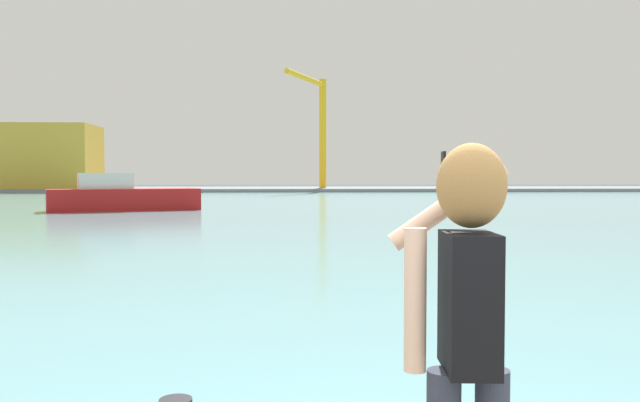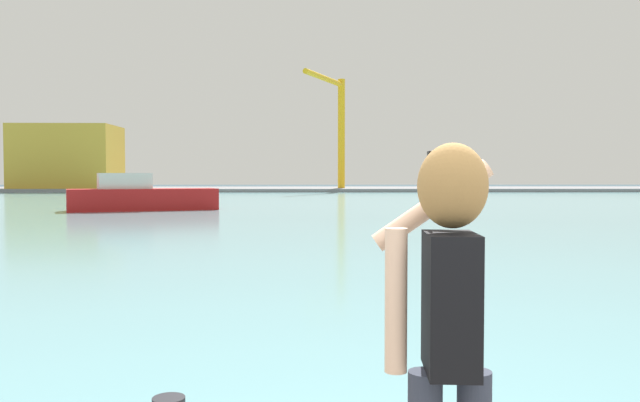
{
  "view_description": "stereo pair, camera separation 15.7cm",
  "coord_description": "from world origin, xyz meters",
  "px_view_note": "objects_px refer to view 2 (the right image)",
  "views": [
    {
      "loc": [
        -0.89,
        -1.91,
        2.12
      ],
      "look_at": [
        -0.61,
        3.19,
        1.93
      ],
      "focal_mm": 36.0,
      "sensor_mm": 36.0,
      "label": 1
    },
    {
      "loc": [
        -0.74,
        -1.92,
        2.12
      ],
      "look_at": [
        -0.61,
        3.19,
        1.93
      ],
      "focal_mm": 36.0,
      "sensor_mm": 36.0,
      "label": 2
    }
  ],
  "objects_px": {
    "boat_moored": "(141,197)",
    "port_crane": "(337,118)",
    "warehouse_left": "(68,157)",
    "person_photographer": "(448,311)"
  },
  "relations": [
    {
      "from": "warehouse_left",
      "to": "port_crane",
      "type": "distance_m",
      "value": 37.62
    },
    {
      "from": "boat_moored",
      "to": "port_crane",
      "type": "distance_m",
      "value": 52.03
    },
    {
      "from": "person_photographer",
      "to": "port_crane",
      "type": "relative_size",
      "value": 0.11
    },
    {
      "from": "person_photographer",
      "to": "warehouse_left",
      "type": "height_order",
      "value": "warehouse_left"
    },
    {
      "from": "boat_moored",
      "to": "port_crane",
      "type": "xyz_separation_m",
      "value": [
        14.69,
        49.05,
        9.27
      ]
    },
    {
      "from": "boat_moored",
      "to": "warehouse_left",
      "type": "bearing_deg",
      "value": 93.49
    },
    {
      "from": "warehouse_left",
      "to": "port_crane",
      "type": "bearing_deg",
      "value": -1.01
    },
    {
      "from": "boat_moored",
      "to": "warehouse_left",
      "type": "height_order",
      "value": "warehouse_left"
    },
    {
      "from": "person_photographer",
      "to": "warehouse_left",
      "type": "distance_m",
      "value": 93.18
    },
    {
      "from": "boat_moored",
      "to": "port_crane",
      "type": "relative_size",
      "value": 0.6
    }
  ]
}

